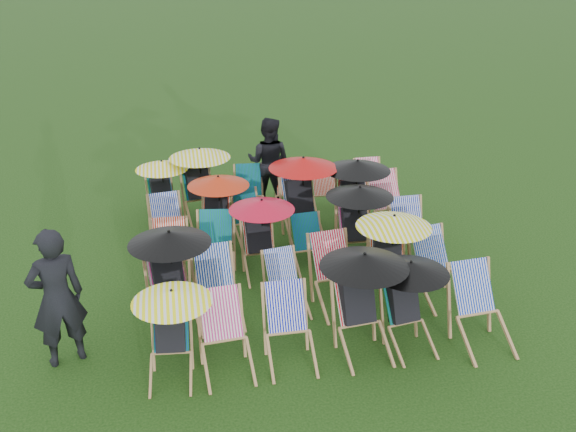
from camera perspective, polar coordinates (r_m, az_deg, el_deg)
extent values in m
plane|color=black|center=(10.31, 0.36, -5.09)|extent=(100.00, 100.00, 0.00)
cube|color=#0B7443|center=(8.09, -10.36, -9.86)|extent=(0.45, 0.35, 0.50)
cube|color=black|center=(8.06, -10.39, -10.04)|extent=(0.39, 0.40, 0.53)
sphere|color=tan|center=(7.98, -10.49, -8.04)|extent=(0.18, 0.18, 0.18)
cylinder|color=black|center=(7.89, -10.15, -8.77)|extent=(0.03, 0.03, 0.62)
cone|color=#FEFF0D|center=(7.75, -10.30, -7.02)|extent=(0.97, 0.97, 0.15)
cube|color=#CD297F|center=(8.12, -5.99, -8.63)|extent=(0.52, 0.40, 0.59)
cube|color=#0811B0|center=(8.23, -0.21, -8.04)|extent=(0.49, 0.36, 0.58)
cube|color=red|center=(8.42, 5.98, -7.32)|extent=(0.53, 0.42, 0.59)
cube|color=black|center=(8.38, 6.11, -7.49)|extent=(0.46, 0.47, 0.62)
sphere|color=tan|center=(8.30, 5.94, -5.24)|extent=(0.22, 0.22, 0.22)
cylinder|color=black|center=(8.24, 6.70, -5.95)|extent=(0.03, 0.03, 0.72)
cone|color=black|center=(8.08, 6.82, -3.93)|extent=(1.13, 1.13, 0.17)
cube|color=#09632E|center=(8.61, 10.00, -7.43)|extent=(0.48, 0.39, 0.52)
cube|color=black|center=(8.58, 10.14, -7.58)|extent=(0.42, 0.43, 0.54)
sphere|color=tan|center=(8.50, 9.98, -5.64)|extent=(0.19, 0.19, 0.19)
cylinder|color=black|center=(8.45, 10.71, -6.23)|extent=(0.03, 0.03, 0.64)
cone|color=black|center=(8.31, 10.86, -4.50)|extent=(1.00, 1.00, 0.15)
cube|color=#0827AC|center=(8.89, 16.09, -6.05)|extent=(0.56, 0.44, 0.63)
cube|color=#FB3294|center=(9.10, -10.73, -5.10)|extent=(0.55, 0.45, 0.58)
cube|color=black|center=(9.06, -10.66, -5.25)|extent=(0.48, 0.50, 0.61)
sphere|color=tan|center=(9.00, -10.96, -3.16)|extent=(0.22, 0.22, 0.22)
cylinder|color=black|center=(8.90, -10.35, -3.79)|extent=(0.03, 0.03, 0.72)
cone|color=black|center=(8.76, -10.51, -1.89)|extent=(1.13, 1.13, 0.17)
cube|color=#072996|center=(9.12, -6.64, -4.59)|extent=(0.54, 0.42, 0.60)
cube|color=#0722A1|center=(9.27, -0.63, -4.62)|extent=(0.48, 0.38, 0.51)
cube|color=red|center=(9.38, 3.80, -3.45)|extent=(0.57, 0.45, 0.62)
cube|color=red|center=(9.61, 8.75, -3.39)|extent=(0.54, 0.44, 0.57)
cube|color=black|center=(9.57, 8.79, -3.53)|extent=(0.47, 0.48, 0.60)
sphere|color=tan|center=(9.52, 8.82, -1.58)|extent=(0.21, 0.21, 0.21)
cylinder|color=black|center=(9.43, 9.28, -2.22)|extent=(0.03, 0.03, 0.70)
cone|color=#D8DA0B|center=(9.29, 9.41, -0.46)|extent=(1.10, 1.10, 0.17)
cube|color=#082FAD|center=(9.79, 12.48, -2.87)|extent=(0.57, 0.47, 0.61)
cube|color=red|center=(10.07, -10.52, -2.01)|extent=(0.52, 0.39, 0.60)
cube|color=#0A723B|center=(10.19, -6.46, -1.33)|extent=(0.56, 0.45, 0.61)
cube|color=red|center=(10.20, -2.70, -1.67)|extent=(0.46, 0.35, 0.53)
cube|color=black|center=(10.16, -2.65, -1.78)|extent=(0.39, 0.40, 0.56)
sphere|color=tan|center=(10.12, -2.78, -0.06)|extent=(0.20, 0.20, 0.20)
cylinder|color=black|center=(10.03, -2.32, -0.57)|extent=(0.03, 0.03, 0.65)
cone|color=red|center=(9.91, -2.35, 1.00)|extent=(1.03, 1.03, 0.16)
cube|color=#09673B|center=(10.29, 1.64, -1.40)|extent=(0.48, 0.37, 0.54)
cube|color=#F03094|center=(10.58, 5.83, -0.59)|extent=(0.48, 0.36, 0.57)
cube|color=black|center=(10.53, 5.90, -0.70)|extent=(0.41, 0.42, 0.59)
sphere|color=tan|center=(10.50, 5.83, 1.06)|extent=(0.21, 0.21, 0.21)
cylinder|color=black|center=(10.41, 6.33, 0.54)|extent=(0.03, 0.03, 0.69)
cone|color=black|center=(10.29, 6.41, 2.16)|extent=(1.09, 1.09, 0.17)
cube|color=#071B98|center=(10.83, 10.51, -0.02)|extent=(0.51, 0.38, 0.60)
cube|color=#07219F|center=(11.14, -10.84, 0.43)|extent=(0.53, 0.42, 0.57)
cube|color=red|center=(11.16, -6.34, 0.60)|extent=(0.51, 0.42, 0.54)
cube|color=black|center=(11.11, -6.37, 0.50)|extent=(0.45, 0.46, 0.57)
sphere|color=tan|center=(11.09, -6.38, 2.12)|extent=(0.20, 0.20, 0.20)
cylinder|color=black|center=(10.97, -6.15, 1.62)|extent=(0.03, 0.03, 0.67)
cone|color=#BA270A|center=(10.86, -6.22, 3.11)|extent=(1.05, 1.05, 0.16)
cube|color=#096022|center=(11.27, -3.84, 0.93)|extent=(0.51, 0.42, 0.54)
cube|color=navy|center=(11.43, 0.88, 1.85)|extent=(0.56, 0.44, 0.63)
cube|color=black|center=(11.38, 0.95, 1.74)|extent=(0.48, 0.49, 0.66)
sphere|color=tan|center=(11.35, 0.80, 3.55)|extent=(0.23, 0.23, 0.23)
cylinder|color=black|center=(11.26, 1.35, 3.06)|extent=(0.03, 0.03, 0.77)
cone|color=#B30B0A|center=(11.13, 1.37, 4.75)|extent=(1.21, 1.21, 0.19)
cube|color=red|center=(11.53, 5.72, 1.78)|extent=(0.57, 0.47, 0.60)
cube|color=black|center=(11.48, 5.73, 1.68)|extent=(0.50, 0.51, 0.63)
sphere|color=tan|center=(11.46, 5.76, 3.41)|extent=(0.22, 0.22, 0.22)
cylinder|color=black|center=(11.35, 6.12, 2.89)|extent=(0.03, 0.03, 0.74)
cone|color=black|center=(11.23, 6.20, 4.50)|extent=(1.16, 1.16, 0.18)
cube|color=#E22D60|center=(11.80, 8.60, 2.36)|extent=(0.60, 0.49, 0.64)
cube|color=#0A7232|center=(12.27, -11.28, 2.29)|extent=(0.47, 0.38, 0.50)
cube|color=black|center=(12.23, -11.25, 2.21)|extent=(0.41, 0.42, 0.53)
sphere|color=tan|center=(12.22, -11.43, 3.56)|extent=(0.19, 0.19, 0.19)
cylinder|color=black|center=(12.13, -11.06, 3.21)|extent=(0.03, 0.03, 0.62)
cone|color=yellow|center=(12.03, -11.17, 4.47)|extent=(0.97, 0.97, 0.15)
cube|color=#0A6C3B|center=(12.26, -8.10, 2.97)|extent=(0.55, 0.45, 0.59)
cube|color=black|center=(12.21, -8.04, 2.89)|extent=(0.48, 0.49, 0.62)
sphere|color=tan|center=(12.19, -8.24, 4.48)|extent=(0.22, 0.22, 0.22)
cylinder|color=black|center=(12.09, -7.78, 4.07)|extent=(0.03, 0.03, 0.72)
cone|color=yellow|center=(11.98, -7.87, 5.56)|extent=(1.14, 1.14, 0.18)
cube|color=#095E27|center=(12.36, -3.53, 3.21)|extent=(0.50, 0.39, 0.56)
cube|color=red|center=(12.48, -0.03, 3.15)|extent=(0.46, 0.36, 0.51)
cube|color=red|center=(12.49, 3.20, 3.14)|extent=(0.43, 0.32, 0.51)
cube|color=#E02C68|center=(12.85, 7.15, 3.83)|extent=(0.47, 0.35, 0.55)
imported|color=black|center=(8.37, -19.86, -6.85)|extent=(0.79, 0.65, 1.85)
imported|color=black|center=(12.55, -1.73, 4.83)|extent=(1.06, 0.96, 1.78)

